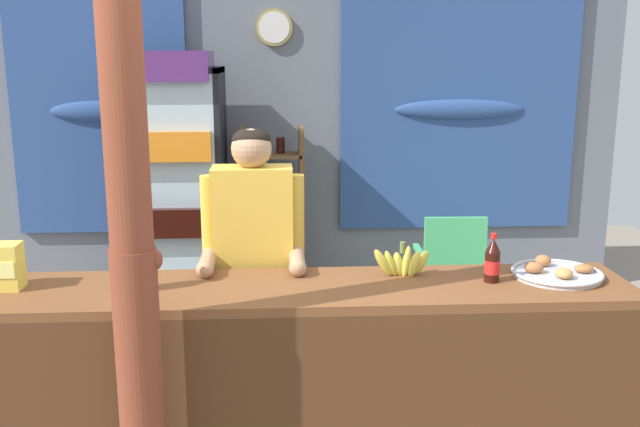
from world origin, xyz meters
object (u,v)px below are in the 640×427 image
Objects in this scene: stall_counter at (293,378)px; timber_post at (133,263)px; snack_box_instant_noodle at (0,267)px; pastry_tray at (556,273)px; bottle_shelf_rack at (273,215)px; drink_fridge at (172,175)px; plastic_lawn_chair at (450,265)px; soda_bottle_cola at (492,261)px; soda_bottle_lime_soda at (135,261)px; shopkeeper at (253,252)px; banana_bunch at (401,263)px.

timber_post reaches higher than stall_counter.
pastry_tray is at bearing 0.59° from snack_box_instant_noodle.
bottle_shelf_rack reaches higher than stall_counter.
drink_fridge is 2.26× the size of plastic_lawn_chair.
plastic_lawn_chair is at bearing -12.19° from drink_fridge.
soda_bottle_cola reaches higher than plastic_lawn_chair.
soda_bottle_lime_soda is 1.56× the size of snack_box_instant_noodle.
shopkeeper is 0.73m from banana_bunch.
drink_fridge reaches higher than shopkeeper.
soda_bottle_cola reaches higher than pastry_tray.
bottle_shelf_rack is 0.88× the size of shopkeeper.
timber_post is 1.28× the size of drink_fridge.
drink_fridge is 2.93m from pastry_tray.
drink_fridge is 7.04× the size of banana_bunch.
pastry_tray is at bearing -4.76° from banana_bunch.
stall_counter is at bearing -71.04° from shopkeeper.
bottle_shelf_rack is (0.72, 0.17, -0.34)m from drink_fridge.
banana_bunch is at bearing 175.24° from pastry_tray.
soda_bottle_lime_soda is 1.83m from pastry_tray.
drink_fridge is (-0.24, 2.61, -0.12)m from timber_post.
pastry_tray is (1.75, 0.47, -0.22)m from timber_post.
plastic_lawn_chair is 2.98m from snack_box_instant_noodle.
shopkeeper is at bearing 156.70° from banana_bunch.
pastry_tray is (0.31, 0.05, -0.07)m from soda_bottle_cola.
timber_post is at bearing -152.09° from stall_counter.
shopkeeper is 7.32× the size of soda_bottle_cola.
stall_counter is 0.99m from soda_bottle_cola.
banana_bunch reaches higher than pastry_tray.
snack_box_instant_noodle reaches higher than stall_counter.
stall_counter is at bearing -6.73° from snack_box_instant_noodle.
banana_bunch is at bearing -111.04° from plastic_lawn_chair.
soda_bottle_cola is 0.54× the size of pastry_tray.
soda_bottle_lime_soda reaches higher than snack_box_instant_noodle.
banana_bunch is at bearing 164.52° from soda_bottle_cola.
soda_bottle_cola is at bearing 16.43° from timber_post.
soda_bottle_cola is at bearing -20.55° from shopkeeper.
bottle_shelf_rack is 3.51× the size of pastry_tray.
shopkeeper is (-0.07, -1.96, 0.27)m from bottle_shelf_rack.
soda_bottle_cola is at bearing -98.38° from plastic_lawn_chair.
shopkeeper is at bearing 165.73° from pastry_tray.
shopkeeper is (-0.18, 0.51, 0.41)m from stall_counter.
bottle_shelf_rack is at bearing 92.36° from stall_counter.
drink_fridge is at bearing 94.32° from soda_bottle_lime_soda.
stall_counter is at bearing -172.07° from soda_bottle_cola.
timber_post reaches higher than soda_bottle_cola.
plastic_lawn_chair is 1.85m from banana_bunch.
shopkeeper reaches higher than pastry_tray.
snack_box_instant_noodle is at bearing -143.44° from plastic_lawn_chair.
banana_bunch is at bearing -57.81° from drink_fridge.
bottle_shelf_rack is at bearing 112.42° from soda_bottle_cola.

